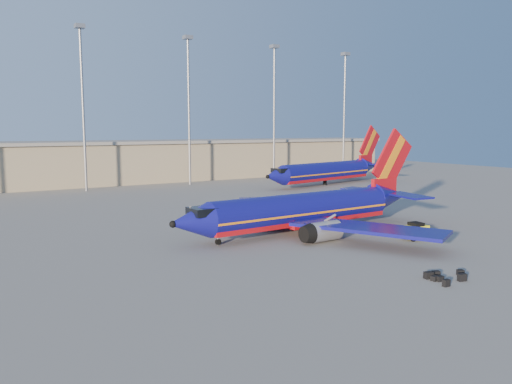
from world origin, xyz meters
The scene contains 7 objects.
ground centered at (0.00, 0.00, 0.00)m, with size 220.00×220.00×0.00m, color slate.
terminal_building centered at (10.00, 58.00, 4.32)m, with size 122.00×16.00×8.50m.
light_mast_row centered at (5.00, 46.00, 17.55)m, with size 101.60×1.60×28.65m.
aircraft_main centered at (6.45, -2.77, 2.34)m, with size 32.39×31.13×10.96m.
aircraft_second centered at (37.89, 31.23, 2.69)m, with size 34.31×14.51×11.73m.
baggage_tug centered at (13.26, -11.53, 0.90)m, with size 2.51×1.65×1.72m.
luggage_pile centered at (4.36, -21.70, 0.23)m, with size 3.75×2.46×0.54m.
Camera 1 is at (-25.78, -44.31, 10.86)m, focal length 35.00 mm.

